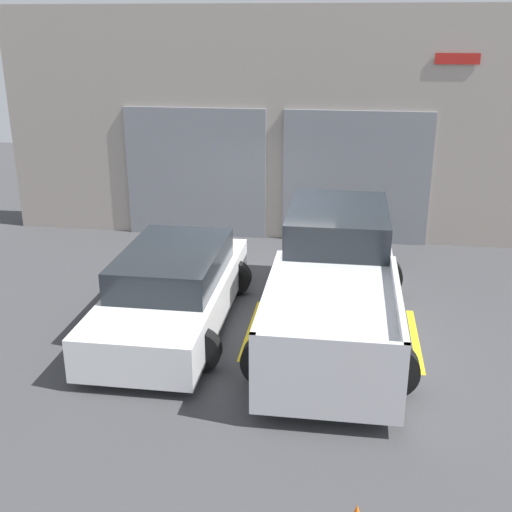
# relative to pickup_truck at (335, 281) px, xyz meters

# --- Properties ---
(ground_plane) EXTENTS (28.00, 28.00, 0.00)m
(ground_plane) POSITION_rel_pickup_truck_xyz_m (-1.31, 1.52, -0.81)
(ground_plane) COLOR #3D3D3F
(shophouse_building) EXTENTS (12.92, 0.68, 5.12)m
(shophouse_building) POSITION_rel_pickup_truck_xyz_m (-1.32, 4.81, 1.71)
(shophouse_building) COLOR #9E9389
(shophouse_building) RESTS_ON ground
(pickup_truck) EXTENTS (2.41, 5.45, 1.71)m
(pickup_truck) POSITION_rel_pickup_truck_xyz_m (0.00, 0.00, 0.00)
(pickup_truck) COLOR silver
(pickup_truck) RESTS_ON ground
(sedan_white) EXTENTS (2.18, 4.52, 1.29)m
(sedan_white) POSITION_rel_pickup_truck_xyz_m (-2.63, -0.26, -0.20)
(sedan_white) COLOR white
(sedan_white) RESTS_ON ground
(parking_stripe_far_left) EXTENTS (0.12, 2.20, 0.01)m
(parking_stripe_far_left) POSITION_rel_pickup_truck_xyz_m (-3.94, -0.29, -0.81)
(parking_stripe_far_left) COLOR gold
(parking_stripe_far_left) RESTS_ON ground
(parking_stripe_left) EXTENTS (0.12, 2.20, 0.01)m
(parking_stripe_left) POSITION_rel_pickup_truck_xyz_m (-1.31, -0.29, -0.81)
(parking_stripe_left) COLOR gold
(parking_stripe_left) RESTS_ON ground
(parking_stripe_centre) EXTENTS (0.12, 2.20, 0.01)m
(parking_stripe_centre) POSITION_rel_pickup_truck_xyz_m (1.31, -0.29, -0.81)
(parking_stripe_centre) COLOR gold
(parking_stripe_centre) RESTS_ON ground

